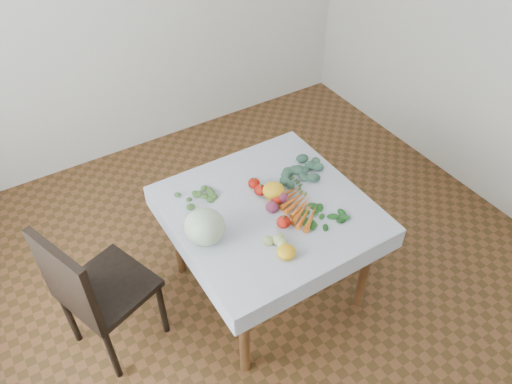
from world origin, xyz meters
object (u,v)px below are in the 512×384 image
(table, at_px, (269,220))
(carrot_bunch, at_px, (298,205))
(heirloom_back, at_px, (274,191))
(cabbage, at_px, (205,227))
(chair, at_px, (92,289))

(table, xyz_separation_m, carrot_bunch, (0.15, -0.09, 0.12))
(table, relative_size, heirloom_back, 7.33)
(cabbage, bearing_deg, table, 3.70)
(chair, bearing_deg, carrot_bunch, -10.29)
(table, bearing_deg, cabbage, -176.30)
(chair, height_order, carrot_bunch, chair)
(table, height_order, carrot_bunch, carrot_bunch)
(heirloom_back, bearing_deg, chair, 176.61)
(table, distance_m, heirloom_back, 0.18)
(chair, height_order, heirloom_back, chair)
(table, xyz_separation_m, chair, (-1.07, 0.13, -0.08))
(table, distance_m, chair, 1.08)
(chair, relative_size, heirloom_back, 7.37)
(chair, distance_m, carrot_bunch, 1.25)
(cabbage, bearing_deg, chair, 165.83)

